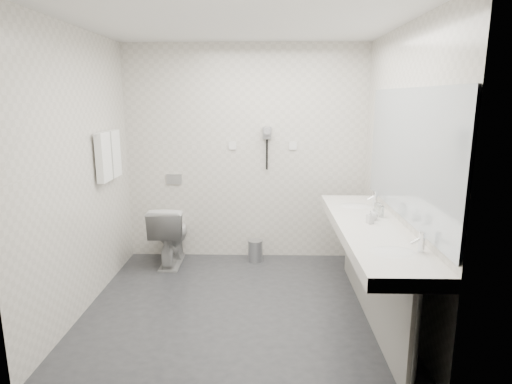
{
  "coord_description": "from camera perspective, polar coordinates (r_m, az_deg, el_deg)",
  "views": [
    {
      "loc": [
        0.24,
        -3.7,
        1.9
      ],
      "look_at": [
        0.15,
        0.15,
        1.05
      ],
      "focal_mm": 30.14,
      "sensor_mm": 36.0,
      "label": 1
    }
  ],
  "objects": [
    {
      "name": "floor",
      "position": [
        4.16,
        -2.18,
        -14.7
      ],
      "size": [
        2.8,
        2.8,
        0.0
      ],
      "primitive_type": "plane",
      "color": "#2B2C30",
      "rests_on": "ground"
    },
    {
      "name": "ceiling",
      "position": [
        3.75,
        -2.52,
        21.65
      ],
      "size": [
        2.8,
        2.8,
        0.0
      ],
      "primitive_type": "plane",
      "rotation": [
        3.14,
        0.0,
        0.0
      ],
      "color": "white",
      "rests_on": "wall_back"
    },
    {
      "name": "wall_back",
      "position": [
        5.04,
        -1.4,
        5.06
      ],
      "size": [
        2.8,
        0.0,
        2.8
      ],
      "primitive_type": "plane",
      "rotation": [
        1.57,
        0.0,
        0.0
      ],
      "color": "silver",
      "rests_on": "floor"
    },
    {
      "name": "wall_front",
      "position": [
        2.49,
        -4.24,
        -2.7
      ],
      "size": [
        2.8,
        0.0,
        2.8
      ],
      "primitive_type": "plane",
      "rotation": [
        -1.57,
        0.0,
        0.0
      ],
      "color": "silver",
      "rests_on": "floor"
    },
    {
      "name": "wall_left",
      "position": [
        4.1,
        -22.3,
        2.39
      ],
      "size": [
        0.0,
        2.6,
        2.6
      ],
      "primitive_type": "plane",
      "rotation": [
        1.57,
        0.0,
        1.57
      ],
      "color": "silver",
      "rests_on": "floor"
    },
    {
      "name": "wall_right",
      "position": [
        3.93,
        18.51,
        2.28
      ],
      "size": [
        0.0,
        2.6,
        2.6
      ],
      "primitive_type": "plane",
      "rotation": [
        1.57,
        0.0,
        -1.57
      ],
      "color": "silver",
      "rests_on": "floor"
    },
    {
      "name": "vanity_counter",
      "position": [
        3.77,
        14.91,
        -4.94
      ],
      "size": [
        0.55,
        2.2,
        0.1
      ],
      "primitive_type": "cube",
      "color": "white",
      "rests_on": "floor"
    },
    {
      "name": "vanity_panel",
      "position": [
        3.92,
        14.92,
        -10.87
      ],
      "size": [
        0.03,
        2.15,
        0.75
      ],
      "primitive_type": "cube",
      "color": "gray",
      "rests_on": "floor"
    },
    {
      "name": "vanity_post_near",
      "position": [
        3.04,
        20.22,
        -18.5
      ],
      "size": [
        0.06,
        0.06,
        0.75
      ],
      "primitive_type": "cylinder",
      "color": "silver",
      "rests_on": "floor"
    },
    {
      "name": "vanity_post_far",
      "position": [
        4.88,
        12.46,
        -6.06
      ],
      "size": [
        0.06,
        0.06,
        0.75
      ],
      "primitive_type": "cylinder",
      "color": "silver",
      "rests_on": "floor"
    },
    {
      "name": "mirror",
      "position": [
        3.71,
        19.39,
        4.78
      ],
      "size": [
        0.02,
        2.2,
        1.05
      ],
      "primitive_type": "cube",
      "color": "#B2BCC6",
      "rests_on": "wall_right"
    },
    {
      "name": "basin_near",
      "position": [
        3.17,
        17.66,
        -7.83
      ],
      "size": [
        0.4,
        0.31,
        0.05
      ],
      "primitive_type": "ellipsoid",
      "color": "white",
      "rests_on": "vanity_counter"
    },
    {
      "name": "basin_far",
      "position": [
        4.37,
        12.99,
        -1.97
      ],
      "size": [
        0.4,
        0.31,
        0.05
      ],
      "primitive_type": "ellipsoid",
      "color": "white",
      "rests_on": "vanity_counter"
    },
    {
      "name": "faucet_near",
      "position": [
        3.2,
        21.14,
        -6.18
      ],
      "size": [
        0.04,
        0.04,
        0.15
      ],
      "primitive_type": "cylinder",
      "color": "silver",
      "rests_on": "vanity_counter"
    },
    {
      "name": "faucet_far",
      "position": [
        4.39,
        15.54,
        -0.82
      ],
      "size": [
        0.04,
        0.04,
        0.15
      ],
      "primitive_type": "cylinder",
      "color": "silver",
      "rests_on": "vanity_counter"
    },
    {
      "name": "soap_bottle_a",
      "position": [
        3.77,
        14.92,
        -3.21
      ],
      "size": [
        0.07,
        0.07,
        0.12
      ],
      "primitive_type": "imported",
      "rotation": [
        0.0,
        0.0,
        0.4
      ],
      "color": "beige",
      "rests_on": "vanity_counter"
    },
    {
      "name": "soap_bottle_b",
      "position": [
        3.9,
        15.33,
        -2.83
      ],
      "size": [
        0.12,
        0.12,
        0.1
      ],
      "primitive_type": "imported",
      "rotation": [
        0.0,
        0.0,
        -0.7
      ],
      "color": "beige",
      "rests_on": "vanity_counter"
    },
    {
      "name": "glass_left",
      "position": [
        4.01,
        16.25,
        -2.49
      ],
      "size": [
        0.07,
        0.07,
        0.1
      ],
      "primitive_type": "cylinder",
      "rotation": [
        0.0,
        0.0,
        0.23
      ],
      "color": "silver",
      "rests_on": "vanity_counter"
    },
    {
      "name": "glass_right",
      "position": [
        4.08,
        15.79,
        -2.15
      ],
      "size": [
        0.07,
        0.07,
        0.11
      ],
      "primitive_type": "cylinder",
      "rotation": [
        0.0,
        0.0,
        0.31
      ],
      "color": "silver",
      "rests_on": "vanity_counter"
    },
    {
      "name": "toilet",
      "position": [
        5.08,
        -11.32,
        -5.53
      ],
      "size": [
        0.4,
        0.7,
        0.7
      ],
      "primitive_type": "imported",
      "rotation": [
        0.0,
        0.0,
        3.16
      ],
      "color": "white",
      "rests_on": "floor"
    },
    {
      "name": "flush_plate",
      "position": [
        5.19,
        -10.81,
        1.69
      ],
      "size": [
        0.18,
        0.02,
        0.12
      ],
      "primitive_type": "cube",
      "color": "#B2B5BA",
      "rests_on": "wall_back"
    },
    {
      "name": "pedal_bin",
      "position": [
        5.12,
        -0.09,
        -7.87
      ],
      "size": [
        0.19,
        0.19,
        0.24
      ],
      "primitive_type": "cylinder",
      "rotation": [
        0.0,
        0.0,
        -0.1
      ],
      "color": "#B2B5BA",
      "rests_on": "floor"
    },
    {
      "name": "bin_lid",
      "position": [
        5.07,
        -0.09,
        -6.51
      ],
      "size": [
        0.17,
        0.17,
        0.01
      ],
      "primitive_type": "cylinder",
      "color": "#B2B5BA",
      "rests_on": "pedal_bin"
    },
    {
      "name": "towel_rail",
      "position": [
        4.55,
        -19.29,
        7.36
      ],
      "size": [
        0.02,
        0.62,
        0.02
      ],
      "primitive_type": "cylinder",
      "rotation": [
        1.57,
        0.0,
        0.0
      ],
      "color": "silver",
      "rests_on": "wall_left"
    },
    {
      "name": "towel_near",
      "position": [
        4.44,
        -19.59,
        4.36
      ],
      "size": [
        0.07,
        0.24,
        0.48
      ],
      "primitive_type": "cube",
      "color": "white",
      "rests_on": "towel_rail"
    },
    {
      "name": "towel_far",
      "position": [
        4.7,
        -18.39,
        4.86
      ],
      "size": [
        0.07,
        0.24,
        0.48
      ],
      "primitive_type": "cube",
      "color": "white",
      "rests_on": "towel_rail"
    },
    {
      "name": "dryer_cradle",
      "position": [
        4.98,
        1.47,
        7.86
      ],
      "size": [
        0.1,
        0.04,
        0.14
      ],
      "primitive_type": "cube",
      "color": "gray",
      "rests_on": "wall_back"
    },
    {
      "name": "dryer_barrel",
      "position": [
        4.91,
        1.47,
        8.14
      ],
      "size": [
        0.08,
        0.14,
        0.08
      ],
      "primitive_type": "cylinder",
      "rotation": [
        1.57,
        0.0,
        0.0
      ],
      "color": "gray",
      "rests_on": "dryer_cradle"
    },
    {
      "name": "dryer_cord",
      "position": [
        4.99,
        1.45,
        4.98
      ],
      "size": [
        0.02,
        0.02,
        0.35
      ],
      "primitive_type": "cylinder",
      "color": "black",
      "rests_on": "dryer_cradle"
    },
    {
      "name": "switch_plate_a",
      "position": [
        5.03,
        -3.13,
        6.17
      ],
      "size": [
        0.09,
        0.02,
        0.09
      ],
      "primitive_type": "cube",
      "color": "white",
      "rests_on": "wall_back"
    },
    {
      "name": "switch_plate_b",
      "position": [
        5.02,
        4.9,
        6.14
      ],
      "size": [
        0.09,
        0.02,
        0.09
      ],
      "primitive_type": "cube",
      "color": "white",
      "rests_on": "wall_back"
    }
  ]
}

